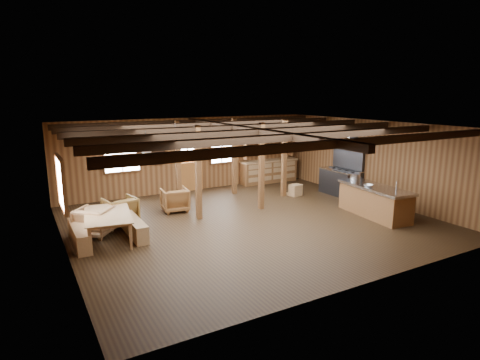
{
  "coord_description": "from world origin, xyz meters",
  "views": [
    {
      "loc": [
        -5.78,
        -9.67,
        3.7
      ],
      "look_at": [
        -0.01,
        0.6,
        1.14
      ],
      "focal_mm": 30.0,
      "sensor_mm": 36.0,
      "label": 1
    }
  ],
  "objects_px": {
    "armchair_b": "(175,200)",
    "armchair_c": "(94,222)",
    "dining_table": "(110,227)",
    "kitchen_island": "(374,201)",
    "commercial_range": "(342,177)",
    "armchair_a": "(121,210)"
  },
  "relations": [
    {
      "from": "commercial_range",
      "to": "armchair_a",
      "type": "relative_size",
      "value": 2.34
    },
    {
      "from": "kitchen_island",
      "to": "commercial_range",
      "type": "relative_size",
      "value": 1.3
    },
    {
      "from": "armchair_b",
      "to": "dining_table",
      "type": "bearing_deg",
      "value": 40.93
    },
    {
      "from": "kitchen_island",
      "to": "armchair_a",
      "type": "xyz_separation_m",
      "value": [
        -6.95,
        3.09,
        -0.09
      ]
    },
    {
      "from": "dining_table",
      "to": "armchair_a",
      "type": "height_order",
      "value": "armchair_a"
    },
    {
      "from": "dining_table",
      "to": "kitchen_island",
      "type": "bearing_deg",
      "value": -95.35
    },
    {
      "from": "dining_table",
      "to": "armchair_c",
      "type": "relative_size",
      "value": 2.35
    },
    {
      "from": "commercial_range",
      "to": "armchair_b",
      "type": "distance_m",
      "value": 6.28
    },
    {
      "from": "armchair_b",
      "to": "armchair_c",
      "type": "xyz_separation_m",
      "value": [
        -2.65,
        -1.11,
        0.02
      ]
    },
    {
      "from": "kitchen_island",
      "to": "dining_table",
      "type": "distance_m",
      "value": 7.73
    },
    {
      "from": "dining_table",
      "to": "armchair_b",
      "type": "height_order",
      "value": "armchair_b"
    },
    {
      "from": "kitchen_island",
      "to": "armchair_b",
      "type": "xyz_separation_m",
      "value": [
        -5.15,
        3.48,
        -0.11
      ]
    },
    {
      "from": "commercial_range",
      "to": "dining_table",
      "type": "distance_m",
      "value": 8.58
    },
    {
      "from": "armchair_c",
      "to": "kitchen_island",
      "type": "bearing_deg",
      "value": -159.06
    },
    {
      "from": "armchair_a",
      "to": "armchair_b",
      "type": "relative_size",
      "value": 1.04
    },
    {
      "from": "kitchen_island",
      "to": "dining_table",
      "type": "xyz_separation_m",
      "value": [
        -7.5,
        1.86,
        -0.13
      ]
    },
    {
      "from": "kitchen_island",
      "to": "commercial_range",
      "type": "distance_m",
      "value": 2.75
    },
    {
      "from": "kitchen_island",
      "to": "armchair_b",
      "type": "distance_m",
      "value": 6.22
    },
    {
      "from": "commercial_range",
      "to": "armchair_b",
      "type": "height_order",
      "value": "commercial_range"
    },
    {
      "from": "dining_table",
      "to": "armchair_c",
      "type": "height_order",
      "value": "armchair_c"
    },
    {
      "from": "dining_table",
      "to": "commercial_range",
      "type": "bearing_deg",
      "value": -76.91
    },
    {
      "from": "commercial_range",
      "to": "armchair_c",
      "type": "bearing_deg",
      "value": -178.94
    }
  ]
}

